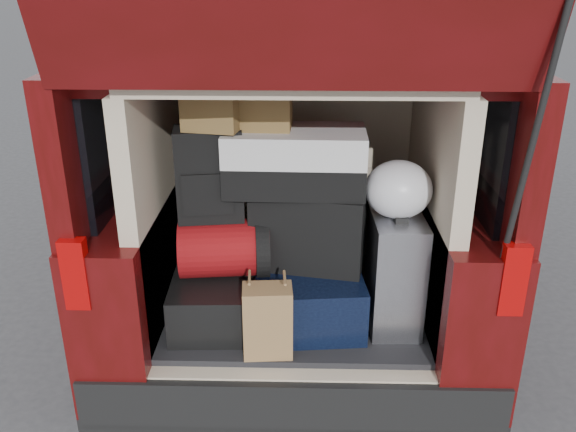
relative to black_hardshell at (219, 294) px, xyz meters
name	(u,v)px	position (x,y,z in m)	size (l,w,h in m)	color
ground	(293,422)	(0.36, -0.13, -0.67)	(80.00, 80.00, 0.00)	#363639
minivan	(298,146)	(0.36, 1.73, 0.24)	(1.90, 5.35, 2.77)	black
load_floor	(294,345)	(0.36, 0.15, -0.39)	(1.24, 1.05, 0.55)	black
black_hardshell	(219,294)	(0.00, 0.00, 0.00)	(0.43, 0.59, 0.23)	black
navy_hardshell	(307,291)	(0.43, 0.02, 0.01)	(0.50, 0.61, 0.26)	black
silver_roller	(395,272)	(0.83, -0.04, 0.16)	(0.23, 0.37, 0.55)	silver
kraft_bag	(268,321)	(0.25, -0.30, 0.05)	(0.21, 0.14, 0.33)	olive
red_duffel	(224,248)	(0.04, 0.00, 0.25)	(0.42, 0.27, 0.27)	maroon
black_soft_case	(309,226)	(0.43, 0.07, 0.33)	(0.52, 0.31, 0.37)	black
backpack	(210,174)	(-0.02, 0.04, 0.60)	(0.30, 0.18, 0.43)	black
twotone_duffel	(295,160)	(0.36, 0.07, 0.66)	(0.63, 0.33, 0.28)	silver
grocery_sack_lower	(213,104)	(0.01, 0.04, 0.93)	(0.24, 0.19, 0.22)	brown
grocery_sack_upper	(265,103)	(0.23, 0.10, 0.92)	(0.23, 0.19, 0.23)	brown
plastic_bag_right	(398,189)	(0.82, -0.03, 0.56)	(0.30, 0.28, 0.26)	silver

